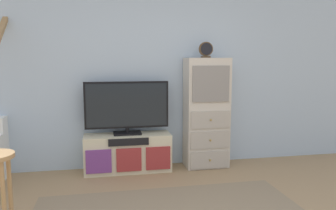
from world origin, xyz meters
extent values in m
cube|color=#A8BCD1|center=(0.00, 2.46, 1.35)|extent=(6.40, 0.12, 2.70)
cube|color=beige|center=(-0.30, 2.20, 0.25)|extent=(1.12, 0.36, 0.49)
cube|color=#70387F|center=(-0.67, 2.01, 0.21)|extent=(0.31, 0.02, 0.30)
cube|color=maroon|center=(-0.30, 2.01, 0.21)|extent=(0.31, 0.02, 0.30)
cube|color=maroon|center=(0.07, 2.01, 0.21)|extent=(0.31, 0.02, 0.30)
cube|color=black|center=(-0.30, 2.01, 0.44)|extent=(0.51, 0.02, 0.09)
cube|color=black|center=(-0.30, 2.22, 0.51)|extent=(0.36, 0.22, 0.02)
cylinder|color=black|center=(-0.30, 2.22, 0.55)|extent=(0.05, 0.05, 0.06)
cube|color=black|center=(-0.30, 2.22, 0.88)|extent=(1.09, 0.05, 0.61)
cube|color=black|center=(-0.30, 2.19, 0.88)|extent=(1.04, 0.01, 0.56)
cube|color=beige|center=(0.78, 2.21, 0.74)|extent=(0.58, 0.34, 1.49)
cube|color=#ADA497|center=(0.78, 2.03, 0.14)|extent=(0.53, 0.02, 0.23)
sphere|color=olive|center=(0.78, 2.01, 0.14)|extent=(0.03, 0.03, 0.03)
cube|color=#ADA497|center=(0.78, 2.03, 0.41)|extent=(0.53, 0.02, 0.23)
sphere|color=olive|center=(0.78, 2.01, 0.41)|extent=(0.03, 0.03, 0.03)
cube|color=#ADA497|center=(0.78, 2.03, 0.68)|extent=(0.53, 0.02, 0.23)
sphere|color=olive|center=(0.78, 2.01, 0.68)|extent=(0.03, 0.03, 0.03)
cube|color=gray|center=(0.78, 2.03, 1.15)|extent=(0.49, 0.02, 0.47)
cube|color=#4C3823|center=(0.75, 2.19, 1.50)|extent=(0.11, 0.08, 0.02)
cylinder|color=brown|center=(0.75, 2.19, 1.60)|extent=(0.18, 0.04, 0.18)
cylinder|color=black|center=(0.75, 2.16, 1.60)|extent=(0.16, 0.01, 0.16)
cylinder|color=#A37A4C|center=(-1.39, 0.63, 0.34)|extent=(0.04, 0.04, 0.68)
cylinder|color=#A37A4C|center=(-1.39, 0.82, 0.34)|extent=(0.04, 0.04, 0.68)
camera|label=1|loc=(-0.59, -2.04, 1.45)|focal=35.24mm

